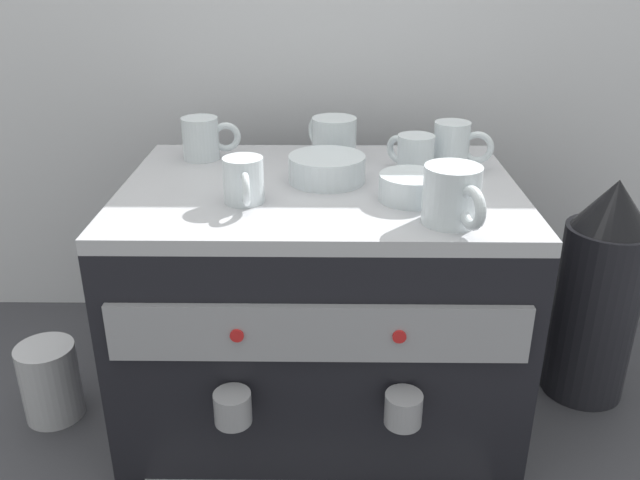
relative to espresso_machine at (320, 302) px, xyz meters
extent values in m
plane|color=#38383D|center=(0.00, 0.00, -0.22)|extent=(4.00, 4.00, 0.00)
cube|color=silver|center=(0.00, 0.40, 0.30)|extent=(2.80, 0.03, 1.05)
cube|color=black|center=(0.00, 0.00, -0.01)|extent=(0.66, 0.47, 0.42)
cube|color=#B7B7BC|center=(0.00, 0.00, 0.21)|extent=(0.66, 0.47, 0.02)
cube|color=#939399|center=(0.00, -0.24, 0.08)|extent=(0.61, 0.01, 0.09)
cylinder|color=red|center=(-0.12, -0.24, 0.08)|extent=(0.02, 0.01, 0.02)
cylinder|color=red|center=(0.12, -0.24, 0.08)|extent=(0.02, 0.01, 0.02)
cylinder|color=#939399|center=(-0.13, -0.26, -0.03)|extent=(0.06, 0.06, 0.05)
cylinder|color=#939399|center=(0.13, -0.26, -0.03)|extent=(0.06, 0.06, 0.05)
cylinder|color=silver|center=(0.23, 0.10, 0.27)|extent=(0.06, 0.06, 0.08)
torus|color=silver|center=(0.28, 0.08, 0.27)|extent=(0.06, 0.03, 0.06)
cylinder|color=silver|center=(0.02, 0.15, 0.26)|extent=(0.08, 0.08, 0.08)
torus|color=silver|center=(-0.01, 0.20, 0.26)|extent=(0.04, 0.06, 0.06)
cylinder|color=silver|center=(-0.22, 0.15, 0.26)|extent=(0.07, 0.07, 0.08)
torus|color=silver|center=(-0.18, 0.16, 0.26)|extent=(0.06, 0.02, 0.06)
cylinder|color=silver|center=(-0.12, -0.08, 0.26)|extent=(0.06, 0.06, 0.07)
torus|color=silver|center=(-0.11, -0.12, 0.26)|extent=(0.02, 0.05, 0.05)
cylinder|color=silver|center=(0.17, 0.06, 0.26)|extent=(0.06, 0.06, 0.07)
torus|color=silver|center=(0.14, 0.10, 0.26)|extent=(0.04, 0.05, 0.05)
cylinder|color=silver|center=(0.19, -0.16, 0.27)|extent=(0.08, 0.08, 0.08)
torus|color=silver|center=(0.21, -0.21, 0.27)|extent=(0.03, 0.06, 0.06)
cylinder|color=silver|center=(0.14, -0.07, 0.25)|extent=(0.10, 0.10, 0.04)
cylinder|color=silver|center=(0.14, -0.07, 0.23)|extent=(0.06, 0.06, 0.01)
cylinder|color=silver|center=(0.01, 0.02, 0.25)|extent=(0.13, 0.13, 0.04)
cylinder|color=silver|center=(0.01, 0.02, 0.23)|extent=(0.07, 0.07, 0.01)
cylinder|color=black|center=(0.52, 0.05, -0.05)|extent=(0.15, 0.15, 0.35)
cone|color=black|center=(0.52, 0.05, 0.17)|extent=(0.14, 0.14, 0.09)
cylinder|color=#B7B7BC|center=(-0.50, -0.04, -0.15)|extent=(0.11, 0.11, 0.15)
camera|label=1|loc=(0.01, -1.05, 0.59)|focal=37.14mm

